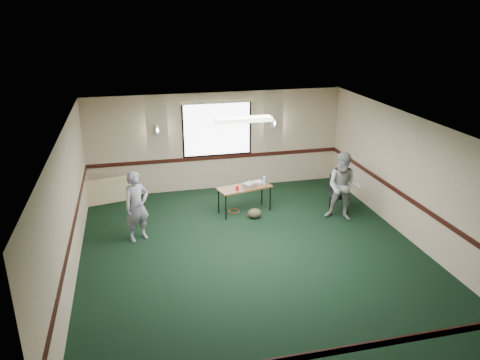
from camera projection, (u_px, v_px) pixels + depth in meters
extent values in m
plane|color=black|center=(255.00, 256.00, 9.63)|extent=(8.00, 8.00, 0.00)
plane|color=tan|center=(217.00, 142.00, 12.80)|extent=(7.00, 0.00, 7.00)
plane|color=tan|center=(344.00, 320.00, 5.51)|extent=(7.00, 0.00, 7.00)
plane|color=tan|center=(68.00, 212.00, 8.39)|extent=(0.00, 8.00, 8.00)
plane|color=tan|center=(414.00, 181.00, 9.92)|extent=(0.00, 8.00, 8.00)
plane|color=silver|center=(256.00, 128.00, 8.69)|extent=(8.00, 8.00, 0.00)
cube|color=black|center=(218.00, 157.00, 12.95)|extent=(7.00, 0.03, 0.10)
cube|color=black|center=(341.00, 350.00, 5.68)|extent=(7.00, 0.03, 0.10)
cube|color=black|center=(72.00, 235.00, 8.55)|extent=(0.03, 8.00, 0.10)
cube|color=black|center=(411.00, 200.00, 10.07)|extent=(0.03, 8.00, 0.10)
cube|color=black|center=(217.00, 129.00, 12.66)|extent=(1.90, 0.01, 1.50)
cube|color=white|center=(217.00, 129.00, 12.65)|extent=(1.80, 0.02, 1.40)
cube|color=beige|center=(217.00, 101.00, 12.39)|extent=(2.05, 0.08, 0.10)
cylinder|color=silver|center=(157.00, 129.00, 12.24)|extent=(0.16, 0.16, 0.25)
cylinder|color=silver|center=(274.00, 123.00, 12.94)|extent=(0.16, 0.16, 0.25)
cube|color=white|center=(243.00, 119.00, 9.62)|extent=(1.20, 0.32, 0.08)
cube|color=#523717|center=(245.00, 188.00, 11.48)|extent=(1.42, 0.82, 0.04)
cylinder|color=black|center=(226.00, 208.00, 11.16)|extent=(0.03, 0.03, 0.63)
cylinder|color=black|center=(270.00, 199.00, 11.67)|extent=(0.03, 0.03, 0.63)
cylinder|color=black|center=(219.00, 201.00, 11.51)|extent=(0.03, 0.03, 0.63)
cylinder|color=black|center=(262.00, 193.00, 12.03)|extent=(0.03, 0.03, 0.63)
cube|color=gray|center=(250.00, 185.00, 11.48)|extent=(0.36, 0.35, 0.09)
cube|color=silver|center=(258.00, 182.00, 11.71)|extent=(0.23, 0.20, 0.05)
cylinder|color=red|center=(237.00, 188.00, 11.25)|extent=(0.07, 0.07, 0.11)
cylinder|color=#8AC1E2|center=(264.00, 181.00, 11.57)|extent=(0.07, 0.07, 0.22)
ellipsoid|color=#423B26|center=(255.00, 213.00, 11.31)|extent=(0.39, 0.33, 0.24)
torus|color=#BC4B17|center=(234.00, 211.00, 11.73)|extent=(0.29, 0.29, 0.01)
cube|color=tan|center=(108.00, 191.00, 12.14)|extent=(1.30, 0.47, 0.66)
cube|color=black|center=(339.00, 195.00, 11.54)|extent=(0.55, 0.55, 0.06)
cube|color=black|center=(338.00, 183.00, 11.66)|extent=(0.44, 0.17, 0.45)
cylinder|color=black|center=(332.00, 207.00, 11.46)|extent=(0.03, 0.03, 0.42)
cylinder|color=black|center=(347.00, 207.00, 11.44)|extent=(0.03, 0.03, 0.42)
cylinder|color=black|center=(330.00, 201.00, 11.81)|extent=(0.03, 0.03, 0.42)
cylinder|color=black|center=(345.00, 201.00, 11.79)|extent=(0.03, 0.03, 0.42)
imported|color=#38457C|center=(137.00, 206.00, 10.06)|extent=(0.68, 0.60, 1.57)
imported|color=#7594B6|center=(344.00, 187.00, 11.02)|extent=(1.02, 0.96, 1.66)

